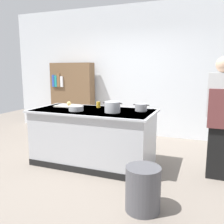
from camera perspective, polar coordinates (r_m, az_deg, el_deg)
name	(u,v)px	position (r m, az deg, el deg)	size (l,w,h in m)	color
ground_plane	(94,163)	(4.16, -4.31, -11.84)	(10.00, 10.00, 0.00)	slate
back_wall	(131,71)	(5.82, 4.59, 9.53)	(6.40, 0.12, 3.00)	silver
counter_island	(93,136)	(4.01, -4.40, -5.66)	(1.98, 0.98, 0.90)	#B7BABF
cutting_board	(67,106)	(4.34, -10.44, 1.42)	(0.40, 0.28, 0.02)	silver
onion	(69,104)	(4.27, -10.07, 1.95)	(0.08, 0.08, 0.08)	tan
stock_pot	(112,107)	(3.67, 0.10, 1.19)	(0.31, 0.24, 0.17)	#B7BABF
sauce_pan	(141,107)	(3.83, 6.84, 1.08)	(0.25, 0.19, 0.11)	#99999E
mixing_bowl	(76,108)	(3.86, -8.43, 0.85)	(0.23, 0.23, 0.08)	#B7BABF
juice_cup	(98,105)	(4.15, -3.22, 1.73)	(0.07, 0.07, 0.10)	yellow
trash_bin	(143,189)	(2.82, 7.28, -17.46)	(0.39, 0.39, 0.50)	#4C4C51
person_chef	(220,115)	(3.69, 24.11, -0.74)	(0.38, 0.25, 1.72)	black
bookshelf	(73,97)	(6.17, -9.25, 3.43)	(1.10, 0.31, 1.70)	brown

